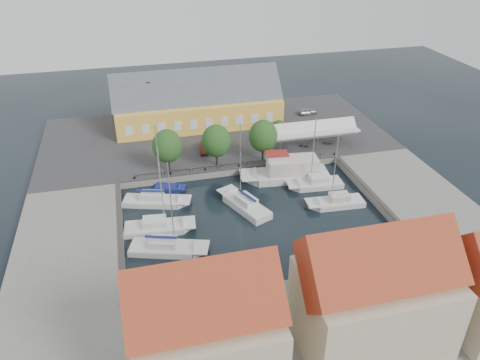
# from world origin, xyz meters

# --- Properties ---
(ground) EXTENTS (140.00, 140.00, 0.00)m
(ground) POSITION_xyz_m (0.00, 0.00, 0.00)
(ground) COLOR black
(ground) RESTS_ON ground
(north_quay) EXTENTS (56.00, 26.00, 1.00)m
(north_quay) POSITION_xyz_m (0.00, 23.00, 0.50)
(north_quay) COLOR #2D2D30
(north_quay) RESTS_ON ground
(west_quay) EXTENTS (12.00, 24.00, 1.00)m
(west_quay) POSITION_xyz_m (-22.00, -2.00, 0.50)
(west_quay) COLOR slate
(west_quay) RESTS_ON ground
(east_quay) EXTENTS (12.00, 24.00, 1.00)m
(east_quay) POSITION_xyz_m (22.00, -2.00, 0.50)
(east_quay) COLOR slate
(east_quay) RESTS_ON ground
(south_bank) EXTENTS (56.00, 14.00, 1.00)m
(south_bank) POSITION_xyz_m (0.00, -21.00, 0.50)
(south_bank) COLOR slate
(south_bank) RESTS_ON ground
(quay_edge_fittings) EXTENTS (56.00, 24.72, 0.40)m
(quay_edge_fittings) POSITION_xyz_m (0.02, 4.75, 1.06)
(quay_edge_fittings) COLOR #383533
(quay_edge_fittings) RESTS_ON north_quay
(warehouse) EXTENTS (28.56, 14.00, 9.55)m
(warehouse) POSITION_xyz_m (-2.60, 28.36, 4.43)
(warehouse) COLOR gold
(warehouse) RESTS_ON north_quay
(tent_canopy) EXTENTS (14.00, 4.00, 2.83)m
(tent_canopy) POSITION_xyz_m (14.00, 14.50, 3.68)
(tent_canopy) COLOR silver
(tent_canopy) RESTS_ON north_quay
(quay_trees) EXTENTS (18.20, 4.20, 6.30)m
(quay_trees) POSITION_xyz_m (-2.00, 12.00, 4.88)
(quay_trees) COLOR black
(quay_trees) RESTS_ON north_quay
(car_silver) EXTENTS (3.58, 1.74, 1.18)m
(car_silver) POSITION_xyz_m (18.14, 27.22, 1.59)
(car_silver) COLOR #A8AAB0
(car_silver) RESTS_ON north_quay
(car_red) EXTENTS (1.99, 4.20, 1.33)m
(car_red) POSITION_xyz_m (-2.92, 16.98, 1.66)
(car_red) COLOR #5B1C14
(car_red) RESTS_ON north_quay
(center_sailboat) EXTENTS (5.80, 9.05, 12.18)m
(center_sailboat) POSITION_xyz_m (-0.57, 1.34, 0.36)
(center_sailboat) COLOR silver
(center_sailboat) RESTS_ON ground
(trawler) EXTENTS (13.11, 5.23, 5.00)m
(trawler) POSITION_xyz_m (7.38, 7.26, 1.02)
(trawler) COLOR silver
(trawler) RESTS_ON ground
(east_boat_a) EXTENTS (8.08, 3.20, 11.24)m
(east_boat_a) POSITION_xyz_m (10.48, 4.22, 0.26)
(east_boat_a) COLOR silver
(east_boat_a) RESTS_ON ground
(east_boat_b) EXTENTS (7.89, 3.02, 10.64)m
(east_boat_b) POSITION_xyz_m (11.26, -0.94, 0.26)
(east_boat_b) COLOR silver
(east_boat_b) RESTS_ON ground
(west_boat_a) EXTENTS (9.17, 5.01, 11.79)m
(west_boat_a) POSITION_xyz_m (-11.68, 5.20, 0.27)
(west_boat_a) COLOR silver
(west_boat_a) RESTS_ON ground
(west_boat_c) EXTENTS (8.83, 3.66, 11.58)m
(west_boat_c) POSITION_xyz_m (-11.90, -0.78, 0.26)
(west_boat_c) COLOR silver
(west_boat_c) RESTS_ON ground
(west_boat_d) EXTENTS (9.31, 5.32, 11.98)m
(west_boat_d) POSITION_xyz_m (-11.30, -5.09, 0.27)
(west_boat_d) COLOR silver
(west_boat_d) RESTS_ON ground
(launch_sw) EXTENTS (4.43, 4.35, 0.98)m
(launch_sw) POSITION_xyz_m (-13.86, -11.67, 0.09)
(launch_sw) COLOR silver
(launch_sw) RESTS_ON ground
(launch_nw) EXTENTS (4.56, 3.19, 0.88)m
(launch_nw) POSITION_xyz_m (-9.44, 8.43, 0.09)
(launch_nw) COLOR navy
(launch_nw) RESTS_ON ground
(townhouses) EXTENTS (36.30, 8.50, 12.00)m
(townhouses) POSITION_xyz_m (1.93, -23.24, 5.82)
(townhouses) COLOR #C0B294
(townhouses) RESTS_ON south_bank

